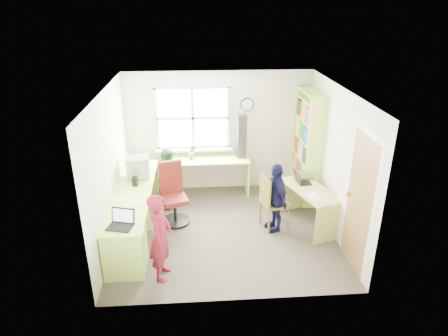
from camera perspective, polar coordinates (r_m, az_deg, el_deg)
name	(u,v)px	position (r m, az deg, el deg)	size (l,w,h in m)	color
room	(225,162)	(6.40, 0.20, 0.84)	(3.64, 3.44, 2.44)	#423C34
l_desk	(144,218)	(6.44, -11.41, -7.09)	(2.38, 2.95, 0.75)	#CBFF65
right_desk	(310,199)	(6.96, 12.12, -4.35)	(0.89, 1.30, 0.68)	#C8C564
bookshelf	(307,148)	(7.77, 11.73, 2.76)	(0.30, 1.02, 2.10)	#CBFF65
swivel_chair	(173,197)	(6.99, -7.26, -4.10)	(0.63, 0.63, 1.09)	black
wooden_chair	(271,200)	(6.75, 6.74, -4.59)	(0.51, 0.51, 0.97)	olive
crt_monitor	(138,167)	(7.09, -12.16, 0.16)	(0.41, 0.37, 0.38)	#A1A0A4
laptop_left	(121,222)	(5.72, -14.45, -7.50)	(0.39, 0.35, 0.23)	black
laptop_right	(301,180)	(7.06, 10.90, -1.66)	(0.29, 0.34, 0.21)	black
speaker_a	(135,181)	(6.81, -12.59, -1.85)	(0.10, 0.10, 0.16)	black
speaker_b	(138,169)	(7.28, -12.25, -0.09)	(0.09, 0.09, 0.18)	black
cd_tower	(241,136)	(7.73, 2.48, 4.57)	(0.20, 0.19, 0.87)	black
game_box	(302,175)	(7.28, 11.13, -1.03)	(0.34, 0.34, 0.07)	red
paper_a	(131,203)	(6.30, -13.21, -4.90)	(0.34, 0.38, 0.00)	white
paper_b	(313,196)	(6.63, 12.62, -3.98)	(0.23, 0.30, 0.00)	white
potted_plant	(192,152)	(7.72, -4.59, 2.22)	(0.16, 0.13, 0.29)	#2D7134
person_red	(161,237)	(5.60, -9.04, -9.75)	(0.47, 0.31, 1.28)	maroon
person_green	(170,177)	(7.51, -7.78, -1.29)	(0.55, 0.43, 1.13)	#2C7031
person_navy	(275,197)	(6.69, 7.35, -4.18)	(0.70, 0.29, 1.20)	#121339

